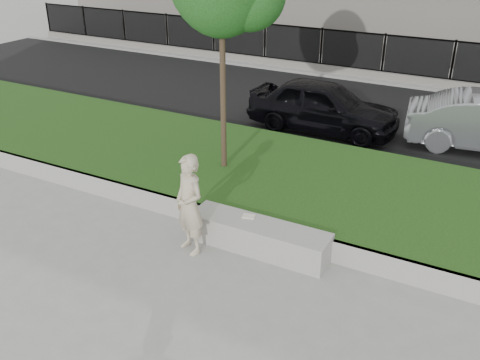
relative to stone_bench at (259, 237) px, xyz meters
The scene contains 10 objects.
ground 0.91m from the stone_bench, 113.88° to the right, with size 90.00×90.00×0.00m, color gray.
grass_bank 2.23m from the stone_bench, 99.15° to the left, with size 34.00×4.00×0.40m, color #0E3812.
grass_kerb 0.43m from the stone_bench, 145.88° to the left, with size 34.00×0.08×0.40m, color #9F9C94.
street 7.71m from the stone_bench, 92.63° to the left, with size 34.00×7.00×0.04m, color black.
far_pavement 12.21m from the stone_bench, 91.66° to the left, with size 34.00×3.00×0.12m, color gray.
iron_fence 11.21m from the stone_bench, 91.81° to the left, with size 32.00×0.30×1.50m.
stone_bench is the anchor object (origin of this frame).
man 1.28m from the stone_bench, 150.67° to the right, with size 0.62×0.41×1.71m, color beige.
book 0.38m from the stone_bench, 153.77° to the left, with size 0.21×0.15×0.02m, color white.
car_dark 5.83m from the stone_bench, 100.19° to the left, with size 1.55×3.84×1.31m, color black.
Camera 1 is at (3.65, -5.97, 4.95)m, focal length 40.00 mm.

